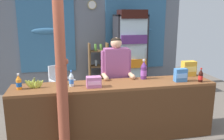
% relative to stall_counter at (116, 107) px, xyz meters
% --- Properties ---
extents(ground_plane, '(7.87, 7.87, 0.00)m').
position_rel_stall_counter_xyz_m(ground_plane, '(-0.02, 0.88, -0.56)').
color(ground_plane, '#665B51').
extents(back_wall_curtained, '(4.68, 0.22, 2.77)m').
position_rel_stall_counter_xyz_m(back_wall_curtained, '(-0.00, 2.74, 0.87)').
color(back_wall_curtained, slate).
rests_on(back_wall_curtained, ground).
extents(stall_counter, '(3.12, 0.58, 0.90)m').
position_rel_stall_counter_xyz_m(stall_counter, '(0.00, 0.00, 0.00)').
color(stall_counter, brown).
rests_on(stall_counter, ground).
extents(timber_post, '(0.17, 0.15, 2.63)m').
position_rel_stall_counter_xyz_m(timber_post, '(-0.79, -0.33, 0.70)').
color(timber_post, brown).
rests_on(timber_post, ground).
extents(drink_fridge, '(0.73, 0.70, 2.05)m').
position_rel_stall_counter_xyz_m(drink_fridge, '(0.84, 2.19, 0.56)').
color(drink_fridge, '#232328').
rests_on(drink_fridge, ground).
extents(bottle_shelf_rack, '(0.48, 0.28, 1.26)m').
position_rel_stall_counter_xyz_m(bottle_shelf_rack, '(0.09, 2.38, 0.10)').
color(bottle_shelf_rack, brown).
rests_on(bottle_shelf_rack, ground).
extents(plastic_lawn_chair, '(0.59, 0.59, 0.86)m').
position_rel_stall_counter_xyz_m(plastic_lawn_chair, '(-0.84, 1.79, -0.07)').
color(plastic_lawn_chair, silver).
rests_on(plastic_lawn_chair, ground).
extents(shopkeeper, '(0.53, 0.42, 1.56)m').
position_rel_stall_counter_xyz_m(shopkeeper, '(0.13, 0.57, 0.43)').
color(shopkeeper, '#28282D').
rests_on(shopkeeper, ground).
extents(soda_bottle_grape_soda, '(0.10, 0.10, 0.33)m').
position_rel_stall_counter_xyz_m(soda_bottle_grape_soda, '(0.53, 0.29, 0.48)').
color(soda_bottle_grape_soda, '#56286B').
rests_on(soda_bottle_grape_soda, stall_counter).
extents(soda_bottle_orange_soda, '(0.08, 0.08, 0.23)m').
position_rel_stall_counter_xyz_m(soda_bottle_orange_soda, '(-1.40, 0.11, 0.44)').
color(soda_bottle_orange_soda, orange).
rests_on(soda_bottle_orange_soda, stall_counter).
extents(soda_bottle_cola, '(0.07, 0.07, 0.23)m').
position_rel_stall_counter_xyz_m(soda_bottle_cola, '(1.35, -0.07, 0.44)').
color(soda_bottle_cola, black).
rests_on(soda_bottle_cola, stall_counter).
extents(soda_bottle_lime_soda, '(0.06, 0.06, 0.23)m').
position_rel_stall_counter_xyz_m(soda_bottle_lime_soda, '(-0.85, 0.22, 0.44)').
color(soda_bottle_lime_soda, '#75C64C').
rests_on(soda_bottle_lime_soda, stall_counter).
extents(soda_bottle_water, '(0.07, 0.07, 0.24)m').
position_rel_stall_counter_xyz_m(soda_bottle_water, '(-0.66, 0.11, 0.44)').
color(soda_bottle_water, silver).
rests_on(soda_bottle_water, stall_counter).
extents(snack_box_biscuit, '(0.19, 0.11, 0.21)m').
position_rel_stall_counter_xyz_m(snack_box_biscuit, '(1.05, 0.02, 0.45)').
color(snack_box_biscuit, '#3D75B7').
rests_on(snack_box_biscuit, stall_counter).
extents(snack_box_wafer, '(0.21, 0.14, 0.16)m').
position_rel_stall_counter_xyz_m(snack_box_wafer, '(-0.34, -0.01, 0.42)').
color(snack_box_wafer, '#B76699').
rests_on(snack_box_wafer, stall_counter).
extents(snack_box_choco_powder, '(0.23, 0.14, 0.26)m').
position_rel_stall_counter_xyz_m(snack_box_choco_powder, '(1.36, 0.33, 0.47)').
color(snack_box_choco_powder, gold).
rests_on(snack_box_choco_powder, stall_counter).
extents(banana_bunch, '(0.28, 0.06, 0.16)m').
position_rel_stall_counter_xyz_m(banana_bunch, '(-1.19, 0.12, 0.40)').
color(banana_bunch, '#B7C647').
rests_on(banana_bunch, stall_counter).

